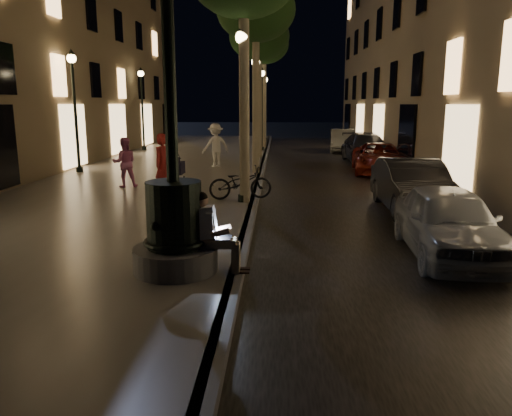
# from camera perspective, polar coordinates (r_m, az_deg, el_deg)

# --- Properties ---
(ground) EXTENTS (120.00, 120.00, 0.00)m
(ground) POSITION_cam_1_polar(r_m,az_deg,el_deg) (21.07, 0.65, 3.86)
(ground) COLOR black
(ground) RESTS_ON ground
(cobble_lane) EXTENTS (6.00, 45.00, 0.02)m
(cobble_lane) POSITION_cam_1_polar(r_m,az_deg,el_deg) (21.19, 8.80, 3.80)
(cobble_lane) COLOR black
(cobble_lane) RESTS_ON ground
(promenade) EXTENTS (8.00, 45.00, 0.20)m
(promenade) POSITION_cam_1_polar(r_m,az_deg,el_deg) (21.56, -10.06, 4.13)
(promenade) COLOR slate
(promenade) RESTS_ON ground
(curb_strip) EXTENTS (0.25, 45.00, 0.20)m
(curb_strip) POSITION_cam_1_polar(r_m,az_deg,el_deg) (21.06, 0.65, 4.13)
(curb_strip) COLOR #59595B
(curb_strip) RESTS_ON ground
(building_left) EXTENTS (8.00, 36.00, 15.00)m
(building_left) POSITION_cam_1_polar(r_m,az_deg,el_deg) (27.40, -26.86, 20.25)
(building_left) COLOR #766449
(building_left) RESTS_ON ground
(fountain_lamppost) EXTENTS (1.40, 1.40, 5.21)m
(fountain_lamppost) POSITION_cam_1_polar(r_m,az_deg,el_deg) (8.22, -9.34, -0.35)
(fountain_lamppost) COLOR #59595B
(fountain_lamppost) RESTS_ON promenade
(seated_man_laptop) EXTENTS (0.96, 0.33, 1.33)m
(seated_man_laptop) POSITION_cam_1_polar(r_m,az_deg,el_deg) (8.18, -5.07, -2.48)
(seated_man_laptop) COLOR gray
(seated_man_laptop) RESTS_ON promenade
(tree_second) EXTENTS (3.00, 3.00, 7.40)m
(tree_second) POSITION_cam_1_polar(r_m,az_deg,el_deg) (20.17, -0.02, 21.57)
(tree_second) COLOR #6B604C
(tree_second) RESTS_ON promenade
(tree_third) EXTENTS (3.00, 3.00, 7.20)m
(tree_third) POSITION_cam_1_polar(r_m,az_deg,el_deg) (26.08, 0.37, 18.92)
(tree_third) COLOR #6B604C
(tree_third) RESTS_ON promenade
(tree_far) EXTENTS (3.00, 3.00, 7.50)m
(tree_far) POSITION_cam_1_polar(r_m,az_deg,el_deg) (32.06, 0.95, 18.12)
(tree_far) COLOR #6B604C
(tree_far) RESTS_ON promenade
(lamp_curb_a) EXTENTS (0.36, 0.36, 4.81)m
(lamp_curb_a) POSITION_cam_1_polar(r_m,az_deg,el_deg) (13.90, -1.57, 13.12)
(lamp_curb_a) COLOR black
(lamp_curb_a) RESTS_ON promenade
(lamp_curb_b) EXTENTS (0.36, 0.36, 4.81)m
(lamp_curb_b) POSITION_cam_1_polar(r_m,az_deg,el_deg) (21.88, -0.04, 12.66)
(lamp_curb_b) COLOR black
(lamp_curb_b) RESTS_ON promenade
(lamp_curb_c) EXTENTS (0.36, 0.36, 4.81)m
(lamp_curb_c) POSITION_cam_1_polar(r_m,az_deg,el_deg) (29.88, 0.66, 12.44)
(lamp_curb_c) COLOR black
(lamp_curb_c) RESTS_ON promenade
(lamp_curb_d) EXTENTS (0.36, 0.36, 4.81)m
(lamp_curb_d) POSITION_cam_1_polar(r_m,az_deg,el_deg) (37.87, 1.07, 12.31)
(lamp_curb_d) COLOR black
(lamp_curb_d) RESTS_ON promenade
(lamp_left_b) EXTENTS (0.36, 0.36, 4.81)m
(lamp_left_b) POSITION_cam_1_polar(r_m,az_deg,el_deg) (21.44, -20.07, 11.98)
(lamp_left_b) COLOR black
(lamp_left_b) RESTS_ON promenade
(lamp_left_c) EXTENTS (0.36, 0.36, 4.81)m
(lamp_left_c) POSITION_cam_1_polar(r_m,az_deg,el_deg) (30.93, -12.91, 12.13)
(lamp_left_c) COLOR black
(lamp_left_c) RESTS_ON promenade
(stroller) EXTENTS (0.44, 1.00, 1.02)m
(stroller) POSITION_cam_1_polar(r_m,az_deg,el_deg) (17.72, -9.00, 4.52)
(stroller) COLOR black
(stroller) RESTS_ON promenade
(car_front) EXTENTS (1.82, 4.09, 1.36)m
(car_front) POSITION_cam_1_polar(r_m,az_deg,el_deg) (10.35, 21.16, -1.48)
(car_front) COLOR #9DA1A4
(car_front) RESTS_ON ground
(car_second) EXTENTS (1.53, 4.38, 1.44)m
(car_second) POSITION_cam_1_polar(r_m,az_deg,el_deg) (14.26, 17.44, 2.41)
(car_second) COLOR black
(car_second) RESTS_ON ground
(car_third) EXTENTS (2.56, 4.77, 1.27)m
(car_third) POSITION_cam_1_polar(r_m,az_deg,el_deg) (22.08, 13.90, 5.55)
(car_third) COLOR maroon
(car_third) RESTS_ON ground
(car_rear) EXTENTS (2.16, 4.99, 1.43)m
(car_rear) POSITION_cam_1_polar(r_m,az_deg,el_deg) (25.90, 12.49, 6.67)
(car_rear) COLOR #333238
(car_rear) RESTS_ON ground
(car_fifth) EXTENTS (1.82, 4.26, 1.36)m
(car_fifth) POSITION_cam_1_polar(r_m,az_deg,el_deg) (31.77, 9.82, 7.62)
(car_fifth) COLOR #969691
(car_fifth) RESTS_ON ground
(pedestrian_red) EXTENTS (0.77, 0.81, 1.87)m
(pedestrian_red) POSITION_cam_1_polar(r_m,az_deg,el_deg) (15.10, -10.45, 4.84)
(pedestrian_red) COLOR #AA2422
(pedestrian_red) RESTS_ON promenade
(pedestrian_pink) EXTENTS (0.96, 0.85, 1.64)m
(pedestrian_pink) POSITION_cam_1_polar(r_m,az_deg,el_deg) (17.10, -14.79, 5.06)
(pedestrian_pink) COLOR pink
(pedestrian_pink) RESTS_ON promenade
(pedestrian_white) EXTENTS (1.40, 1.19, 1.89)m
(pedestrian_white) POSITION_cam_1_polar(r_m,az_deg,el_deg) (22.09, -4.63, 7.18)
(pedestrian_white) COLOR silver
(pedestrian_white) RESTS_ON promenade
(bicycle) EXTENTS (1.93, 1.08, 0.96)m
(bicycle) POSITION_cam_1_polar(r_m,az_deg,el_deg) (14.47, -1.79, 2.92)
(bicycle) COLOR black
(bicycle) RESTS_ON promenade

